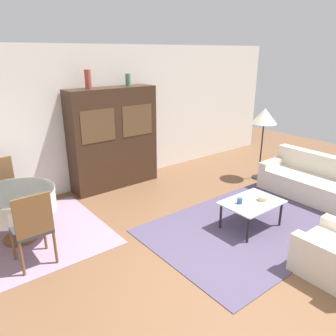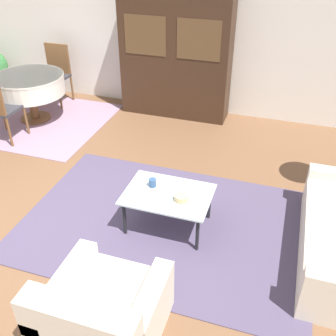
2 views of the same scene
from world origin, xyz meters
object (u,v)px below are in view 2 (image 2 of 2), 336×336
object	(u,v)px
coffee_table	(168,197)
dining_chair_far	(56,71)
armchair	(102,316)
bowl	(181,198)
dining_table	(29,85)
display_cabinet	(176,56)
cup	(152,183)

from	to	relation	value
coffee_table	dining_chair_far	bearing A→B (deg)	138.05
armchair	bowl	xyz separation A→B (m)	(0.22, 1.38, 0.19)
armchair	dining_table	xyz separation A→B (m)	(-2.83, 3.26, 0.32)
display_cabinet	dining_table	xyz separation A→B (m)	(-2.11, -0.96, -0.38)
display_cabinet	armchair	bearing A→B (deg)	-80.34
cup	bowl	size ratio (longest dim) A/B	0.63
armchair	cup	distance (m)	1.54
dining_table	bowl	world-z (taller)	dining_table
dining_table	bowl	xyz separation A→B (m)	(3.05, -1.89, -0.13)
armchair	dining_table	world-z (taller)	dining_table
armchair	cup	world-z (taller)	armchair
cup	dining_table	bearing A→B (deg)	147.03
dining_table	cup	size ratio (longest dim) A/B	12.42
display_cabinet	cup	world-z (taller)	display_cabinet
dining_chair_far	display_cabinet	bearing A→B (deg)	-174.99
armchair	dining_chair_far	world-z (taller)	dining_chair_far
bowl	display_cabinet	bearing A→B (deg)	108.30
cup	display_cabinet	bearing A→B (deg)	102.14
dining_table	dining_chair_far	xyz separation A→B (m)	(-0.00, 0.77, -0.03)
armchair	display_cabinet	distance (m)	4.34
dining_table	bowl	size ratio (longest dim) A/B	7.79
coffee_table	dining_chair_far	distance (m)	3.89
coffee_table	dining_chair_far	xyz separation A→B (m)	(-2.89, 2.60, 0.18)
cup	bowl	world-z (taller)	cup
coffee_table	cup	world-z (taller)	cup
coffee_table	display_cabinet	world-z (taller)	display_cabinet
cup	dining_chair_far	bearing A→B (deg)	136.89
dining_chair_far	cup	distance (m)	3.69
display_cabinet	dining_chair_far	xyz separation A→B (m)	(-2.11, -0.19, -0.41)
armchair	display_cabinet	world-z (taller)	display_cabinet
cup	bowl	bearing A→B (deg)	-21.42
display_cabinet	bowl	xyz separation A→B (m)	(0.94, -2.85, -0.51)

